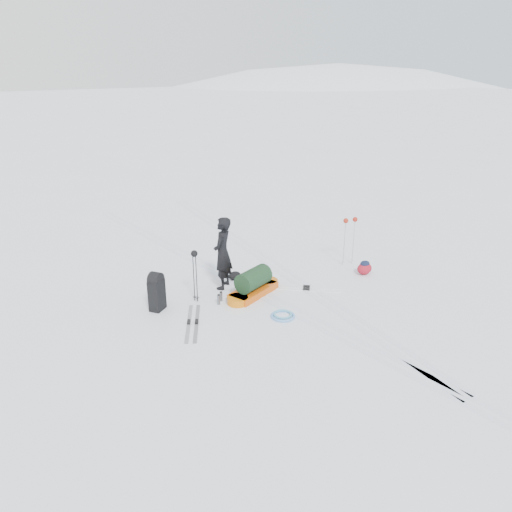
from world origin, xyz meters
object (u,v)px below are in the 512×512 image
object	(u,v)px
pulk_sled	(253,285)
ski_poles_black	(194,260)
expedition_rucksack	(157,291)
skier	(223,253)

from	to	relation	value
pulk_sled	ski_poles_black	bearing A→B (deg)	141.21
pulk_sled	ski_poles_black	xyz separation A→B (m)	(-1.26, 0.48, 0.77)
pulk_sled	expedition_rucksack	xyz separation A→B (m)	(-2.13, 0.67, 0.17)
skier	ski_poles_black	bearing A→B (deg)	-22.08
pulk_sled	expedition_rucksack	size ratio (longest dim) A/B	1.82
pulk_sled	ski_poles_black	size ratio (longest dim) A/B	1.40
skier	pulk_sled	xyz separation A→B (m)	(0.36, -0.76, -0.64)
skier	ski_poles_black	size ratio (longest dim) A/B	1.43
expedition_rucksack	ski_poles_black	bearing A→B (deg)	-45.23
expedition_rucksack	ski_poles_black	distance (m)	1.07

